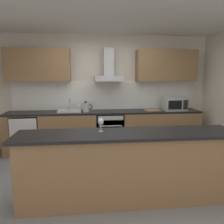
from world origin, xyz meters
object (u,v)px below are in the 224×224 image
object	(u,v)px
range_hood	(109,71)
chopping_board	(153,110)
microwave	(175,104)
refrigerator	(27,134)
oven	(109,131)
wine_glass	(101,122)
kettle	(86,107)
sink	(70,111)

from	to	relation	value
range_hood	chopping_board	size ratio (longest dim) A/B	2.12
microwave	range_hood	size ratio (longest dim) A/B	0.69
refrigerator	oven	bearing A→B (deg)	0.09
oven	wine_glass	bearing A→B (deg)	-98.83
refrigerator	kettle	bearing A→B (deg)	-1.39
range_hood	wine_glass	xyz separation A→B (m)	(-0.32, -2.16, -0.72)
chopping_board	kettle	bearing A→B (deg)	-179.62
oven	kettle	bearing A→B (deg)	-176.26
kettle	microwave	bearing A→B (deg)	0.17
microwave	wine_glass	world-z (taller)	microwave
microwave	chopping_board	bearing A→B (deg)	179.53
sink	chopping_board	xyz separation A→B (m)	(1.85, -0.03, -0.02)
sink	range_hood	world-z (taller)	range_hood
microwave	chopping_board	size ratio (longest dim) A/B	1.47
refrigerator	sink	distance (m)	1.05
oven	microwave	xyz separation A→B (m)	(1.49, -0.03, 0.59)
microwave	sink	xyz separation A→B (m)	(-2.36, 0.04, -0.12)
wine_glass	microwave	bearing A→B (deg)	47.94
refrigerator	range_hood	world-z (taller)	range_hood
refrigerator	microwave	xyz separation A→B (m)	(3.28, -0.03, 0.62)
kettle	wine_glass	bearing A→B (deg)	-84.25
sink	kettle	xyz separation A→B (m)	(0.35, -0.04, 0.08)
range_hood	refrigerator	bearing A→B (deg)	-175.78
oven	range_hood	distance (m)	1.33
refrigerator	chopping_board	size ratio (longest dim) A/B	2.50
refrigerator	wine_glass	size ratio (longest dim) A/B	4.78
refrigerator	kettle	distance (m)	1.40
refrigerator	chopping_board	distance (m)	2.82
microwave	range_hood	xyz separation A→B (m)	(-1.49, 0.16, 0.74)
refrigerator	sink	xyz separation A→B (m)	(0.92, 0.01, 0.50)
range_hood	microwave	bearing A→B (deg)	-6.03
microwave	sink	distance (m)	2.36
refrigerator	sink	bearing A→B (deg)	0.85
oven	kettle	distance (m)	0.75
microwave	refrigerator	bearing A→B (deg)	179.56
refrigerator	range_hood	distance (m)	2.25
microwave	range_hood	world-z (taller)	range_hood
microwave	chopping_board	distance (m)	0.52
microwave	chopping_board	xyz separation A→B (m)	(-0.51, 0.00, -0.14)
sink	range_hood	size ratio (longest dim) A/B	0.69
oven	microwave	world-z (taller)	microwave
refrigerator	microwave	size ratio (longest dim) A/B	1.70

